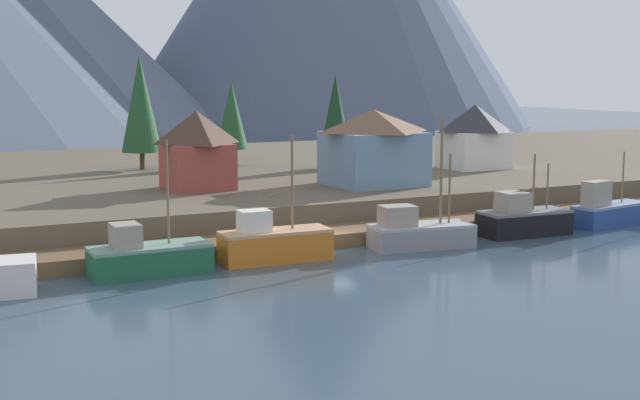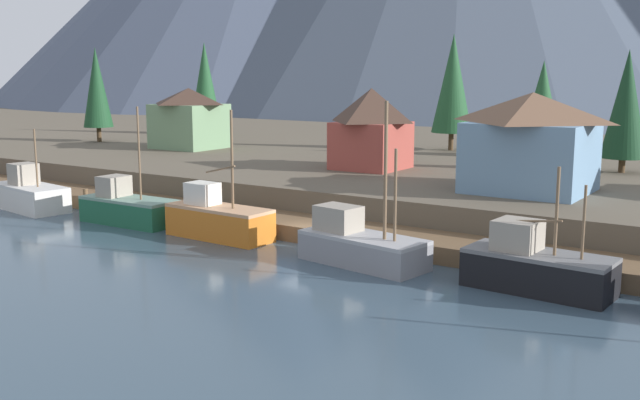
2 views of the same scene
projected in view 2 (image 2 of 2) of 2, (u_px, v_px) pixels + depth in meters
ground_plane at (440, 203)px, 61.53m from camera, size 400.00×400.00×1.00m
dock at (320, 230)px, 46.58m from camera, size 80.00×4.00×1.60m
shoreline_bank at (494, 167)px, 71.07m from camera, size 400.00×56.00×2.50m
fishing_boat_white at (29, 195)px, 55.95m from camera, size 7.46×3.95×6.16m
fishing_boat_green at (128, 208)px, 50.95m from camera, size 7.12×2.79×8.02m
fishing_boat_orange at (218, 219)px, 46.48m from camera, size 7.21×2.82×8.04m
fishing_boat_grey at (360, 244)px, 40.27m from camera, size 7.46×3.91×8.84m
fishing_boat_black at (535, 267)px, 35.35m from camera, size 7.02×3.23×6.03m
house_red at (371, 128)px, 59.78m from camera, size 5.34×5.54×6.47m
house_green at (189, 118)px, 75.70m from camera, size 6.62×6.07×6.09m
house_blue at (531, 141)px, 48.48m from camera, size 7.77×7.30×6.48m
conifer_near_left at (626, 104)px, 57.10m from camera, size 3.43×3.43×9.48m
conifer_near_right at (205, 81)px, 91.63m from camera, size 3.48×3.48×11.27m
conifer_mid_left at (97, 88)px, 82.07m from camera, size 3.25×3.25×10.37m
conifer_mid_right at (453, 84)px, 73.03m from camera, size 3.98×3.98×11.40m
conifer_back_left at (542, 99)px, 67.37m from camera, size 3.33×3.33×8.76m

